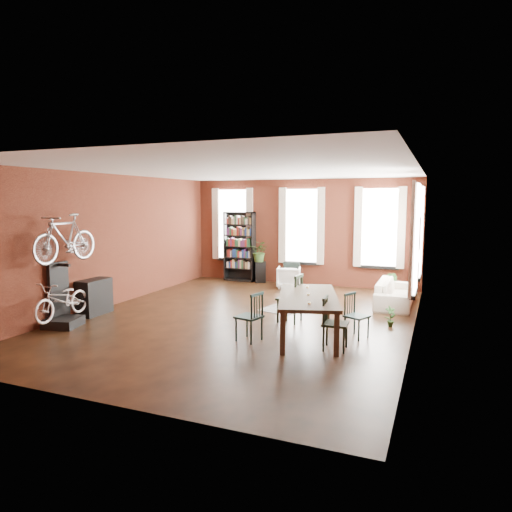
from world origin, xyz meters
The scene contains 19 objects.
room centered at (0.25, 0.62, 2.14)m, with size 9.00×9.04×3.22m.
dining_table centered at (1.66, -0.74, 0.40)m, with size 1.06×2.33×0.79m, color #453929.
dining_chair_a centered at (0.73, -1.39, 0.45)m, with size 0.42×0.42×0.91m, color #193835.
dining_chair_b centered at (1.01, 0.15, 0.51)m, with size 0.47×0.47×1.02m, color black.
dining_chair_c centered at (2.30, -1.30, 0.46)m, with size 0.42×0.42×0.92m, color black.
dining_chair_d centered at (2.53, -0.46, 0.41)m, with size 0.38×0.38×0.83m, color #1B3B3B.
bookshelf centered at (-2.00, 4.30, 1.10)m, with size 1.00×0.32×2.20m, color black.
white_armchair centered at (-0.17, 3.75, 0.34)m, with size 0.67×0.62×0.69m, color white.
cream_sofa centered at (2.95, 2.60, 0.41)m, with size 2.08×0.61×0.81m, color beige.
striped_rug centered at (0.58, 1.36, 0.01)m, with size 0.86×1.38×0.01m, color black.
bike_trainer centered at (-3.16, -1.96, 0.09)m, with size 0.63×0.63×0.18m, color black.
bike_wall_rack centered at (-3.40, -1.80, 0.65)m, with size 0.16×0.60×1.30m, color black.
console_table centered at (-3.28, -0.90, 0.40)m, with size 0.40×0.80×0.80m, color black.
plant_stand centered at (-1.28, 4.30, 0.32)m, with size 0.32×0.32×0.65m, color black.
plant_by_sofa centered at (2.73, 3.65, 0.14)m, with size 0.36×0.65×0.29m, color #285421.
plant_small centered at (3.04, 0.54, 0.08)m, with size 0.23×0.43×0.15m, color #306127.
bicycle_floor centered at (-3.13, -1.97, 0.92)m, with size 0.51×0.77×1.47m, color silver.
bicycle_hung centered at (-3.15, -1.80, 2.13)m, with size 0.47×1.00×1.66m, color #A5A8AD.
plant_on_stand centered at (-1.29, 4.26, 0.91)m, with size 0.59×0.66×0.51m, color #355723.
Camera 1 is at (3.90, -8.90, 2.57)m, focal length 32.00 mm.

